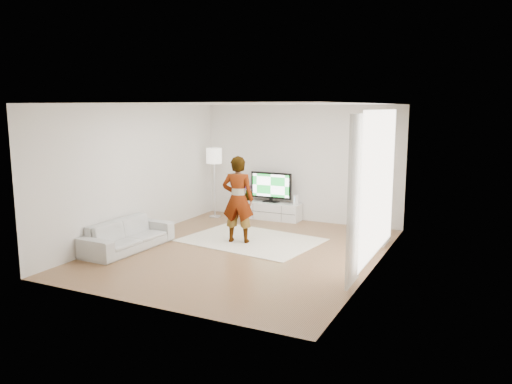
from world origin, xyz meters
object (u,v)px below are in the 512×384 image
at_px(sofa, 128,235).
at_px(television, 271,186).
at_px(rug, 251,240).
at_px(media_console, 271,211).
at_px(player, 238,199).
at_px(floor_lamp, 214,159).

bearing_deg(sofa, television, -18.93).
relative_size(rug, sofa, 1.37).
height_order(media_console, rug, media_console).
relative_size(television, player, 0.60).
height_order(media_console, television, television).
bearing_deg(rug, player, -125.56).
bearing_deg(floor_lamp, television, 16.36).
height_order(media_console, sofa, sofa).
distance_m(media_console, sofa, 3.90).
relative_size(rug, player, 1.51).
bearing_deg(media_console, television, 90.00).
xyz_separation_m(media_console, television, (0.00, 0.03, 0.61)).
distance_m(television, sofa, 3.97).
relative_size(media_console, rug, 0.57).
bearing_deg(sofa, player, -48.55).
bearing_deg(television, player, -82.94).
xyz_separation_m(television, floor_lamp, (-1.38, -0.40, 0.65)).
distance_m(media_console, television, 0.62).
relative_size(media_console, floor_lamp, 0.87).
bearing_deg(television, floor_lamp, -163.64).
relative_size(sofa, floor_lamp, 1.12).
bearing_deg(player, sofa, 24.78).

